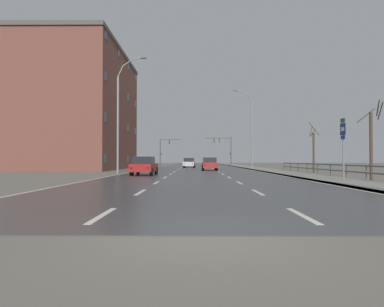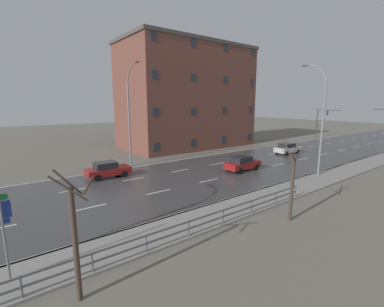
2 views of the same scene
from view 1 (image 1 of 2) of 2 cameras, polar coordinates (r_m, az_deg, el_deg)
name	(u,v)px [view 1 (image 1 of 2)]	position (r m, az deg, el deg)	size (l,w,h in m)	color
ground_plane	(196,168)	(53.67, 0.66, -2.54)	(160.00, 160.00, 0.12)	#666056
road_asphalt_strip	(196,166)	(65.67, 0.63, -2.21)	(14.00, 120.00, 0.03)	#3D3D3F
sidewalk_right	(238,166)	(66.23, 7.94, -2.15)	(3.00, 120.00, 0.12)	gray
guardrail	(330,168)	(26.20, 22.99, -2.34)	(0.07, 25.22, 1.00)	#515459
street_lamp_midground	(251,130)	(45.26, 10.17, 3.99)	(2.63, 0.24, 10.86)	slate
street_lamp_left_bank	(120,117)	(32.51, -12.47, 6.31)	(2.85, 0.24, 11.27)	slate
highway_sign	(343,141)	(20.76, 24.85, 1.98)	(0.09, 0.68, 3.73)	slate
traffic_signal_right	(225,146)	(73.02, 5.69, 1.36)	(5.87, 0.36, 6.36)	#38383A
traffic_signal_left	(164,148)	(73.37, -4.95, 0.99)	(4.59, 0.36, 6.06)	#38383A
car_distant	(210,164)	(39.95, 3.08, -1.81)	(1.86, 4.11, 1.57)	maroon
car_far_left	(144,166)	(27.90, -8.30, -2.12)	(1.94, 4.15, 1.57)	maroon
car_near_right	(189,163)	(52.41, -0.50, -1.63)	(2.00, 4.18, 1.57)	#B7B7BC
brick_building	(84,110)	(48.57, -18.36, 7.14)	(11.42, 21.27, 16.39)	brown
bare_tree_near	(371,143)	(23.71, 28.80, 1.64)	(1.29, 1.34, 5.06)	#423328
bare_tree_mid	(314,151)	(35.11, 20.43, 0.48)	(0.99, 1.04, 5.08)	#423328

